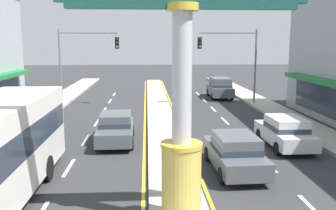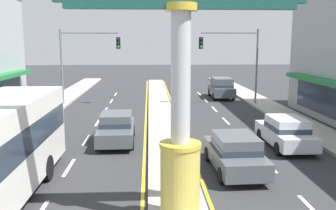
{
  "view_description": "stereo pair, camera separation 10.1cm",
  "coord_description": "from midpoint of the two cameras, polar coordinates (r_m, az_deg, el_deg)",
  "views": [
    {
      "loc": [
        -0.95,
        -5.73,
        5.15
      ],
      "look_at": [
        -0.08,
        9.24,
        2.6
      ],
      "focal_mm": 39.53,
      "sensor_mm": 36.0,
      "label": 1
    },
    {
      "loc": [
        -0.85,
        -5.73,
        5.15
      ],
      "look_at": [
        -0.08,
        9.24,
        2.6
      ],
      "focal_mm": 39.53,
      "sensor_mm": 36.0,
      "label": 2
    }
  ],
  "objects": [
    {
      "name": "traffic_light_right_side",
      "position": [
        30.56,
        10.11,
        7.82
      ],
      "size": [
        4.86,
        0.46,
        6.2
      ],
      "color": "slate",
      "rests_on": "ground"
    },
    {
      "name": "sedan_far_right_lane",
      "position": [
        15.2,
        10.08,
        -7.18
      ],
      "size": [
        1.95,
        4.36,
        1.53
      ],
      "color": "#4C5156",
      "rests_on": "ground"
    },
    {
      "name": "lane_markings",
      "position": [
        22.98,
        -1.0,
        -3.29
      ],
      "size": [
        8.57,
        52.0,
        0.01
      ],
      "color": "silver",
      "rests_on": "ground"
    },
    {
      "name": "sedan_near_right_lane",
      "position": [
        19.19,
        17.46,
        -3.94
      ],
      "size": [
        1.87,
        4.32,
        1.53
      ],
      "color": "silver",
      "rests_on": "ground"
    },
    {
      "name": "sidewalk_right",
      "position": [
        24.27,
        19.98,
        -2.97
      ],
      "size": [
        2.29,
        60.0,
        0.18
      ],
      "primitive_type": "cube",
      "color": "#ADA89E",
      "rests_on": "ground"
    },
    {
      "name": "suv_far_left_oncoming",
      "position": [
        34.78,
        7.93,
        2.69
      ],
      "size": [
        2.05,
        4.64,
        1.9
      ],
      "color": "#4C5156",
      "rests_on": "ground"
    },
    {
      "name": "district_sign",
      "position": [
        9.94,
        1.88,
        3.28
      ],
      "size": [
        6.56,
        1.17,
        7.43
      ],
      "color": "gold",
      "rests_on": "median_strip"
    },
    {
      "name": "sedan_near_left_lane",
      "position": [
        19.33,
        -8.21,
        -3.49
      ],
      "size": [
        1.91,
        4.34,
        1.53
      ],
      "color": "#4C5156",
      "rests_on": "ground"
    },
    {
      "name": "median_strip",
      "position": [
        24.29,
        -1.13,
        -2.42
      ],
      "size": [
        1.83,
        52.0,
        0.14
      ],
      "primitive_type": "cube",
      "color": "#A39E93",
      "rests_on": "ground"
    },
    {
      "name": "traffic_light_left_side",
      "position": [
        30.85,
        -13.25,
        7.73
      ],
      "size": [
        4.86,
        0.46,
        6.2
      ],
      "color": "slate",
      "rests_on": "ground"
    },
    {
      "name": "sidewalk_left",
      "position": [
        23.63,
        -22.46,
        -3.46
      ],
      "size": [
        2.29,
        60.0,
        0.18
      ],
      "primitive_type": "cube",
      "color": "#ADA89E",
      "rests_on": "ground"
    }
  ]
}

